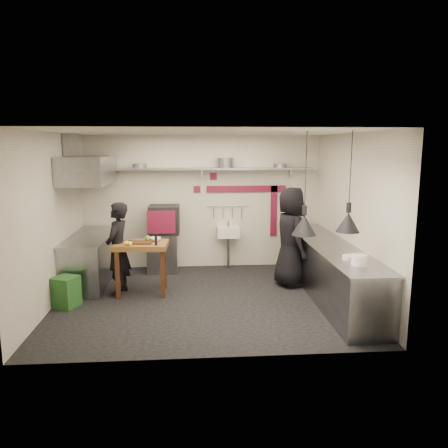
{
  "coord_description": "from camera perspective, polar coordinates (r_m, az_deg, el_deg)",
  "views": [
    {
      "loc": [
        -0.23,
        -7.12,
        2.59
      ],
      "look_at": [
        0.34,
        0.3,
        1.25
      ],
      "focal_mm": 35.0,
      "sensor_mm": 36.0,
      "label": 1
    }
  ],
  "objects": [
    {
      "name": "steel_tray",
      "position": [
        7.93,
        -12.67,
        -2.09
      ],
      "size": [
        0.19,
        0.15,
        0.03
      ],
      "primitive_type": "cube",
      "rotation": [
        0.0,
        0.0,
        0.2
      ],
      "color": "slate",
      "rests_on": "prep_table"
    },
    {
      "name": "utensil_rail",
      "position": [
        9.3,
        0.48,
        2.36
      ],
      "size": [
        0.9,
        0.02,
        0.02
      ],
      "primitive_type": "cylinder",
      "rotation": [
        0.0,
        1.57,
        0.0
      ],
      "color": "slate",
      "rests_on": "wall_back"
    },
    {
      "name": "red_tile_b",
      "position": [
        9.25,
        -3.55,
        4.54
      ],
      "size": [
        0.14,
        0.02,
        0.14
      ],
      "primitive_type": "cube",
      "color": "maroon",
      "rests_on": "wall_back"
    },
    {
      "name": "counter_right_top",
      "position": [
        7.7,
        13.77,
        -2.67
      ],
      "size": [
        0.76,
        3.9,
        0.03
      ],
      "primitive_type": "cube",
      "color": "slate",
      "rests_on": "counter_right"
    },
    {
      "name": "hand_sink",
      "position": [
        9.26,
        0.55,
        -1.07
      ],
      "size": [
        0.46,
        0.34,
        0.22
      ],
      "primitive_type": "cube",
      "color": "white",
      "rests_on": "wall_back"
    },
    {
      "name": "hood_duct",
      "position": [
        8.44,
        -19.17,
        9.38
      ],
      "size": [
        0.28,
        0.28,
        0.5
      ],
      "primitive_type": "cube",
      "color": "slate",
      "rests_on": "ceiling"
    },
    {
      "name": "plate_stack",
      "position": [
        6.44,
        17.23,
        -4.5
      ],
      "size": [
        0.25,
        0.25,
        0.15
      ],
      "primitive_type": "cylinder",
      "rotation": [
        0.0,
        0.0,
        0.14
      ],
      "color": "white",
      "rests_on": "counter_right_top"
    },
    {
      "name": "chef_right",
      "position": [
        8.19,
        8.67,
        -1.66
      ],
      "size": [
        0.72,
        0.98,
        1.85
      ],
      "primitive_type": "imported",
      "rotation": [
        0.0,
        0.0,
        1.73
      ],
      "color": "black",
      "rests_on": "floor"
    },
    {
      "name": "counter_right",
      "position": [
        7.81,
        13.63,
        -6.0
      ],
      "size": [
        0.7,
        3.8,
        0.9
      ],
      "primitive_type": "cube",
      "color": "slate",
      "rests_on": "floor"
    },
    {
      "name": "chef_left",
      "position": [
        7.85,
        -13.7,
        -3.15
      ],
      "size": [
        0.52,
        0.67,
        1.63
      ],
      "primitive_type": "imported",
      "rotation": [
        0.0,
        0.0,
        -1.81
      ],
      "color": "black",
      "rests_on": "floor"
    },
    {
      "name": "cutting_board",
      "position": [
        7.72,
        -10.75,
        -2.38
      ],
      "size": [
        0.4,
        0.31,
        0.02
      ],
      "primitive_type": "cube",
      "rotation": [
        0.0,
        0.0,
        -0.11
      ],
      "color": "#432312",
      "rests_on": "prep_table"
    },
    {
      "name": "back_shelf",
      "position": [
        9.06,
        -2.93,
        7.22
      ],
      "size": [
        4.6,
        0.34,
        0.04
      ],
      "primitive_type": "cube",
      "color": "slate",
      "rests_on": "wall_back"
    },
    {
      "name": "wall_front",
      "position": [
        5.17,
        -1.71,
        -3.12
      ],
      "size": [
        5.0,
        0.04,
        2.8
      ],
      "primitive_type": "cube",
      "color": "silver",
      "rests_on": "floor"
    },
    {
      "name": "red_tile_a",
      "position": [
        9.24,
        -1.39,
        6.23
      ],
      "size": [
        0.14,
        0.02,
        0.14
      ],
      "primitive_type": "cube",
      "color": "maroon",
      "rests_on": "wall_back"
    },
    {
      "name": "oven_stand",
      "position": [
        9.16,
        -7.99,
        -3.73
      ],
      "size": [
        0.61,
        0.56,
        0.8
      ],
      "primitive_type": "cube",
      "rotation": [
        0.0,
        0.0,
        -0.01
      ],
      "color": "slate",
      "rests_on": "floor"
    },
    {
      "name": "shelf_bracket_mid",
      "position": [
        9.21,
        -2.95,
        6.65
      ],
      "size": [
        0.04,
        0.06,
        0.24
      ],
      "primitive_type": "cube",
      "color": "slate",
      "rests_on": "wall_back"
    },
    {
      "name": "small_bowl_right",
      "position": [
        6.76,
        15.98,
        -4.2
      ],
      "size": [
        0.22,
        0.22,
        0.05
      ],
      "primitive_type": "cylinder",
      "rotation": [
        0.0,
        0.0,
        0.15
      ],
      "color": "white",
      "rests_on": "counter_right_top"
    },
    {
      "name": "floor",
      "position": [
        7.58,
        -2.41,
        -9.78
      ],
      "size": [
        5.0,
        5.0,
        0.0
      ],
      "primitive_type": "plane",
      "color": "black",
      "rests_on": "ground"
    },
    {
      "name": "sink_tap",
      "position": [
        9.22,
        0.55,
        0.03
      ],
      "size": [
        0.03,
        0.03,
        0.14
      ],
      "primitive_type": "cylinder",
      "color": "slate",
      "rests_on": "hand_sink"
    },
    {
      "name": "lemon_b",
      "position": [
        7.55,
        -12.18,
        -2.51
      ],
      "size": [
        0.08,
        0.08,
        0.07
      ],
      "primitive_type": "sphere",
      "rotation": [
        0.0,
        0.0,
        -0.16
      ],
      "color": "yellow",
      "rests_on": "prep_table"
    },
    {
      "name": "counter_left",
      "position": [
        8.67,
        -17.08,
        -4.55
      ],
      "size": [
        0.7,
        1.9,
        0.9
      ],
      "primitive_type": "cube",
      "color": "slate",
      "rests_on": "floor"
    },
    {
      "name": "red_band_vert",
      "position": [
        9.48,
        6.51,
        1.71
      ],
      "size": [
        0.14,
        0.02,
        1.1
      ],
      "primitive_type": "cube",
      "color": "maroon",
      "rests_on": "wall_back"
    },
    {
      "name": "shelf_bracket_left",
      "position": [
        9.36,
        -14.73,
        6.38
      ],
      "size": [
        0.04,
        0.06,
        0.24
      ],
      "primitive_type": "cube",
      "color": "slate",
      "rests_on": "wall_back"
    },
    {
      "name": "pan_right",
      "position": [
        9.24,
        7.31,
        7.58
      ],
      "size": [
        0.3,
        0.3,
        0.08
      ],
      "primitive_type": "cylinder",
      "rotation": [
        0.0,
        0.0,
        -0.08
      ],
      "color": "slate",
      "rests_on": "back_shelf"
    },
    {
      "name": "extractor_hood",
      "position": [
        8.4,
        -17.35,
        6.74
      ],
      "size": [
        0.78,
        1.6,
        0.5
      ],
      "primitive_type": "cube",
      "color": "slate",
      "rests_on": "ceiling"
    },
    {
      "name": "oven_door",
      "position": [
        8.76,
        -8.19,
        0.24
      ],
      "size": [
        0.56,
        0.04,
        0.46
      ],
      "primitive_type": "cube",
      "rotation": [
        0.0,
        0.0,
        -0.01
      ],
      "color": "maroon",
      "rests_on": "combi_oven"
    },
    {
      "name": "bowl",
      "position": [
        7.85,
        -8.93,
        -1.97
      ],
      "size": [
        0.22,
        0.22,
        0.06
      ],
      "primitive_type": "imported",
      "rotation": [
        0.0,
        0.0,
        -0.12
      ],
      "color": "white",
      "rests_on": "prep_table"
    },
    {
      "name": "heat_lamp_far",
      "position": [
        6.29,
        16.15,
        5.3
      ],
      "size": [
        0.41,
        0.41,
        1.41
      ],
      "primitive_type": null,
      "rotation": [
        0.0,
        0.0,
        0.29
      ],
      "color": "black",
      "rests_on": "ceiling"
    },
    {
      "name": "oven_glass",
      "position": [
        8.77,
        -7.85,
        0.27
      ],
      "size": [
        0.36,
        0.02,
        0.34
      ],
      "primitive_type": "cube",
      "rotation": [
        0.0,
        0.0,
        -0.01
      ],
      "color": "black",
      "rests_on": "oven_door"
    },
    {
      "name": "prep_table",
      "position": [
        7.87,
        -10.69,
        -5.68
      ],
      "size": [
        0.96,
        0.7,
        0.92
      ],
      "primitive_type": null,
      "rotation": [
        0.0,
        0.0,
        -0.06
      ],
      "color": "brown",
      "rests_on": "floor"
    },
    {
      "name": "sink_drain",
      "position": [
        9.31,
        0.57,
        -3.77
      ],
      "size": [
        0.06,
        0.06,
        0.66
      ],
      "primitive_type": "cylinder",
      "color": "slate",
      "rests_on": "floor"
    },
    {
      "name": "veg_ball",
      "position": [
        7.83,
        -9.93,
        -1.89
      ],
      "size": [
        0.11,
        0.11,
        0.11
      ],
      "primitive_type": "sphere",
      "rotation": [
        0.0,
        0.0,
        0.06
      ],
      "color": "olive",
      "rests_on": "prep_table"
    },
    {
      "name": "lemon_a",
      "position": [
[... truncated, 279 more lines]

